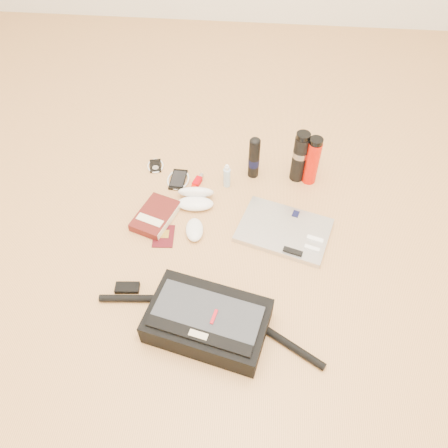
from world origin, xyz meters
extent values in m
plane|color=tan|center=(0.00, 0.00, 0.00)|extent=(4.00, 4.00, 0.00)
cube|color=black|center=(-0.02, -0.31, 0.05)|extent=(0.45, 0.34, 0.10)
cube|color=#2D3036|center=(-0.02, -0.32, 0.10)|extent=(0.39, 0.26, 0.01)
cube|color=black|center=(-0.04, -0.40, 0.11)|extent=(0.36, 0.12, 0.01)
cube|color=beige|center=(-0.04, -0.40, 0.11)|extent=(0.07, 0.04, 0.01)
cube|color=#AD0D19|center=(0.00, -0.33, 0.11)|extent=(0.02, 0.06, 0.02)
cylinder|color=black|center=(-0.31, -0.23, 0.01)|extent=(0.25, 0.05, 0.03)
cylinder|color=black|center=(0.27, -0.36, 0.01)|extent=(0.23, 0.15, 0.03)
cube|color=black|center=(-0.34, -0.19, 0.01)|extent=(0.09, 0.05, 0.02)
cube|color=#B6B6B9|center=(0.24, 0.15, 0.01)|extent=(0.42, 0.35, 0.02)
cube|color=black|center=(0.29, 0.23, 0.03)|extent=(0.04, 0.04, 0.00)
cube|color=white|center=(0.37, 0.10, 0.03)|extent=(0.07, 0.04, 0.01)
cube|color=white|center=(0.35, 0.05, 0.03)|extent=(0.06, 0.03, 0.01)
cube|color=black|center=(0.28, 0.03, 0.03)|extent=(0.08, 0.04, 0.01)
cube|color=#4D1310|center=(-0.30, 0.17, 0.02)|extent=(0.20, 0.24, 0.04)
cube|color=beige|center=(-0.24, 0.15, 0.02)|extent=(0.07, 0.19, 0.03)
cube|color=beige|center=(-0.32, 0.13, 0.04)|extent=(0.12, 0.07, 0.00)
cube|color=#450B12|center=(-0.25, 0.08, 0.00)|extent=(0.09, 0.12, 0.00)
cube|color=gold|center=(-0.25, 0.09, 0.01)|extent=(0.05, 0.05, 0.00)
ellipsoid|color=white|center=(-0.13, 0.11, 0.02)|extent=(0.09, 0.13, 0.04)
ellipsoid|color=white|center=(-0.14, 0.25, 0.02)|extent=(0.16, 0.09, 0.05)
ellipsoid|color=white|center=(-0.15, 0.30, 0.04)|extent=(0.17, 0.09, 0.09)
ellipsoid|color=black|center=(-0.18, 0.25, 0.03)|extent=(0.04, 0.03, 0.01)
ellipsoid|color=black|center=(-0.11, 0.25, 0.03)|extent=(0.04, 0.03, 0.01)
cylinder|color=black|center=(-0.14, 0.25, 0.03)|extent=(0.02, 0.01, 0.00)
cube|color=black|center=(-0.37, 0.49, 0.00)|extent=(0.07, 0.10, 0.01)
cylinder|color=#AAAAAC|center=(-0.37, 0.48, 0.01)|extent=(0.04, 0.04, 0.00)
torus|color=white|center=(-0.37, 0.49, 0.01)|extent=(0.09, 0.09, 0.01)
cube|color=black|center=(-0.25, 0.41, 0.01)|extent=(0.07, 0.13, 0.01)
cube|color=black|center=(-0.25, 0.41, 0.01)|extent=(0.06, 0.10, 0.00)
torus|color=silver|center=(-0.25, 0.41, 0.01)|extent=(0.11, 0.11, 0.01)
cube|color=#AF0009|center=(-0.16, 0.40, 0.01)|extent=(0.04, 0.06, 0.03)
cube|color=#B80C00|center=(-0.17, 0.36, 0.01)|extent=(0.02, 0.02, 0.02)
cylinder|color=#ABABAD|center=(-0.14, 0.43, 0.01)|extent=(0.03, 0.04, 0.02)
cylinder|color=#AFD0E9|center=(-0.02, 0.40, 0.05)|extent=(0.04, 0.04, 0.10)
cylinder|color=white|center=(-0.02, 0.40, 0.11)|extent=(0.03, 0.03, 0.02)
cylinder|color=white|center=(-0.02, 0.40, 0.12)|extent=(0.02, 0.02, 0.01)
cylinder|color=black|center=(0.10, 0.48, 0.10)|extent=(0.06, 0.06, 0.20)
cylinder|color=black|center=(0.10, 0.48, 0.08)|extent=(0.06, 0.06, 0.04)
ellipsoid|color=black|center=(0.10, 0.48, 0.20)|extent=(0.06, 0.06, 0.02)
cylinder|color=black|center=(0.30, 0.48, 0.12)|extent=(0.08, 0.08, 0.23)
cylinder|color=gray|center=(0.30, 0.48, 0.14)|extent=(0.08, 0.08, 0.03)
cylinder|color=black|center=(0.30, 0.48, 0.24)|extent=(0.08, 0.08, 0.02)
cylinder|color=red|center=(0.35, 0.47, 0.11)|extent=(0.08, 0.08, 0.22)
cylinder|color=black|center=(0.35, 0.47, 0.23)|extent=(0.07, 0.07, 0.02)
camera|label=1|loc=(0.10, -1.02, 1.42)|focal=35.00mm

